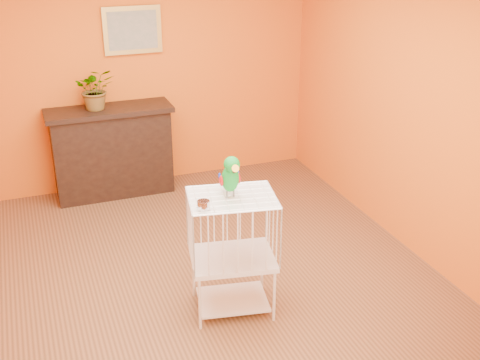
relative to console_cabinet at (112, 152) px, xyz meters
name	(u,v)px	position (x,y,z in m)	size (l,w,h in m)	color
ground	(199,279)	(0.35, -2.02, -0.50)	(4.50, 4.50, 0.00)	brown
room_shell	(193,101)	(0.35, -2.02, 1.09)	(4.50, 4.50, 4.50)	#D15A13
console_cabinet	(112,152)	(0.00, 0.00, 0.00)	(1.33, 0.48, 0.99)	black
potted_plant	(96,94)	(-0.11, -0.02, 0.66)	(0.40, 0.44, 0.34)	#26722D
framed_picture	(132,30)	(0.35, 0.20, 1.25)	(0.62, 0.04, 0.50)	gold
birdcage	(232,252)	(0.49, -2.50, 0.01)	(0.71, 0.59, 0.97)	silver
feed_cup	(204,205)	(0.23, -2.62, 0.51)	(0.09, 0.09, 0.06)	silver
parrot	(230,176)	(0.48, -2.49, 0.65)	(0.16, 0.29, 0.33)	#59544C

